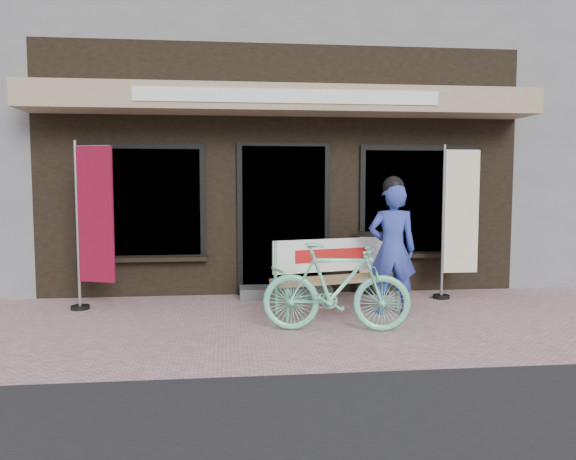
{
  "coord_description": "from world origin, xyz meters",
  "views": [
    {
      "loc": [
        -0.83,
        -6.11,
        1.64
      ],
      "look_at": [
        -0.08,
        0.7,
        1.05
      ],
      "focal_mm": 35.0,
      "sensor_mm": 36.0,
      "label": 1
    }
  ],
  "objects": [
    {
      "name": "storefront",
      "position": [
        0.0,
        4.96,
        2.99
      ],
      "size": [
        7.0,
        6.77,
        6.0
      ],
      "color": "black",
      "rests_on": "ground"
    },
    {
      "name": "ground",
      "position": [
        0.0,
        0.0,
        0.0
      ],
      "size": [
        70.0,
        70.0,
        0.0
      ],
      "primitive_type": "plane",
      "color": "#B78C8E",
      "rests_on": "ground"
    },
    {
      "name": "nobori_red",
      "position": [
        -2.51,
        1.19,
        1.12
      ],
      "size": [
        0.64,
        0.34,
        2.16
      ],
      "rotation": [
        0.0,
        0.0,
        -0.35
      ],
      "color": "gray",
      "rests_on": "ground"
    },
    {
      "name": "menu_stand",
      "position": [
        1.28,
        1.78,
        0.47
      ],
      "size": [
        0.47,
        0.2,
        0.92
      ],
      "rotation": [
        0.0,
        0.0,
        -0.25
      ],
      "color": "black",
      "rests_on": "ground"
    },
    {
      "name": "bench",
      "position": [
        0.53,
        0.82,
        0.53
      ],
      "size": [
        1.73,
        0.82,
        0.91
      ],
      "rotation": [
        0.0,
        0.0,
        0.25
      ],
      "color": "#6DD6AC",
      "rests_on": "ground"
    },
    {
      "name": "bicycle",
      "position": [
        0.36,
        -0.14,
        0.49
      ],
      "size": [
        1.68,
        0.73,
        0.98
      ],
      "primitive_type": "imported",
      "rotation": [
        0.0,
        0.0,
        1.4
      ],
      "color": "#6DD6AC",
      "rests_on": "ground"
    },
    {
      "name": "nobori_cream",
      "position": [
        2.39,
        1.4,
        1.11
      ],
      "size": [
        0.63,
        0.23,
        2.15
      ],
      "rotation": [
        0.0,
        0.0,
        -0.0
      ],
      "color": "gray",
      "rests_on": "ground"
    },
    {
      "name": "person",
      "position": [
        1.21,
        0.59,
        0.84
      ],
      "size": [
        0.63,
        0.45,
        1.71
      ],
      "rotation": [
        0.0,
        0.0,
        -0.12
      ],
      "color": "#2F3FA3",
      "rests_on": "ground"
    }
  ]
}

